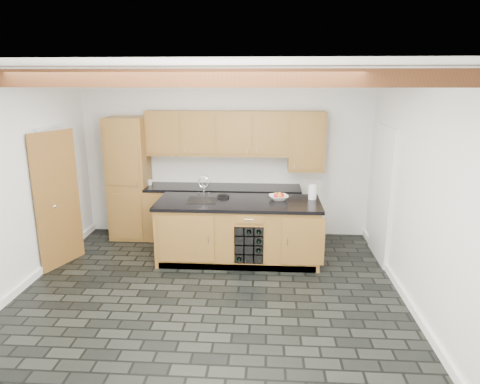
% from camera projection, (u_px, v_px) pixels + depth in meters
% --- Properties ---
extents(ground, '(5.00, 5.00, 0.00)m').
position_uv_depth(ground, '(208.00, 299.00, 5.42)').
color(ground, black).
rests_on(ground, ground).
extents(room_shell, '(5.01, 5.00, 5.00)m').
position_uv_depth(room_shell, '(205.00, 173.00, 5.55)').
color(room_shell, white).
rests_on(room_shell, ground).
extents(back_cabinetry, '(3.65, 0.62, 2.20)m').
position_uv_depth(back_cabinetry, '(203.00, 183.00, 7.36)').
color(back_cabinetry, olive).
rests_on(back_cabinetry, ground).
extents(island, '(2.48, 0.96, 0.93)m').
position_uv_depth(island, '(239.00, 231.00, 6.52)').
color(island, olive).
rests_on(island, ground).
extents(faucet, '(0.45, 0.40, 0.34)m').
position_uv_depth(faucet, '(202.00, 198.00, 6.48)').
color(faucet, black).
rests_on(faucet, island).
extents(kitchen_scale, '(0.19, 0.13, 0.05)m').
position_uv_depth(kitchen_scale, '(223.00, 196.00, 6.62)').
color(kitchen_scale, black).
rests_on(kitchen_scale, island).
extents(fruit_bowl, '(0.35, 0.35, 0.07)m').
position_uv_depth(fruit_bowl, '(279.00, 197.00, 6.49)').
color(fruit_bowl, white).
rests_on(fruit_bowl, island).
extents(fruit_cluster, '(0.16, 0.17, 0.07)m').
position_uv_depth(fruit_cluster, '(279.00, 195.00, 6.48)').
color(fruit_cluster, '#B11A17').
rests_on(fruit_cluster, fruit_bowl).
extents(paper_towel, '(0.12, 0.12, 0.22)m').
position_uv_depth(paper_towel, '(313.00, 192.00, 6.51)').
color(paper_towel, white).
rests_on(paper_towel, island).
extents(mug, '(0.13, 0.13, 0.09)m').
position_uv_depth(mug, '(150.00, 183.00, 7.39)').
color(mug, white).
rests_on(mug, back_cabinetry).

